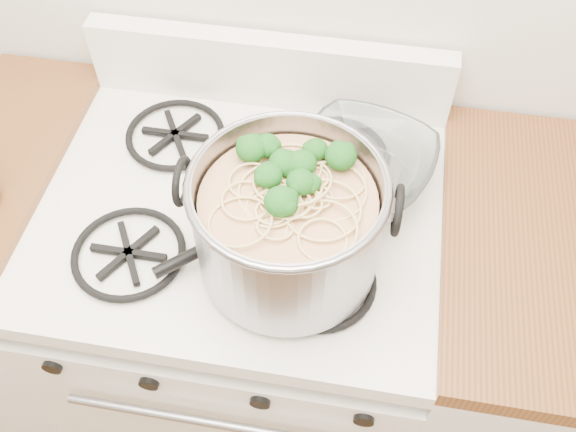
{
  "coord_description": "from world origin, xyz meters",
  "views": [
    {
      "loc": [
        0.22,
        0.53,
        1.86
      ],
      "look_at": [
        0.11,
        1.14,
        1.05
      ],
      "focal_mm": 40.0,
      "sensor_mm": 36.0,
      "label": 1
    }
  ],
  "objects_px": {
    "stock_pot": "(288,224)",
    "glass_bowl": "(364,169)",
    "gas_range": "(251,323)",
    "spatula": "(281,210)"
  },
  "relations": [
    {
      "from": "glass_bowl",
      "to": "stock_pot",
      "type": "bearing_deg",
      "value": -116.34
    },
    {
      "from": "gas_range",
      "to": "glass_bowl",
      "type": "relative_size",
      "value": 8.9
    },
    {
      "from": "gas_range",
      "to": "spatula",
      "type": "xyz_separation_m",
      "value": [
        0.08,
        -0.02,
        0.5
      ]
    },
    {
      "from": "stock_pot",
      "to": "glass_bowl",
      "type": "distance_m",
      "value": 0.26
    },
    {
      "from": "stock_pot",
      "to": "gas_range",
      "type": "bearing_deg",
      "value": 133.92
    },
    {
      "from": "stock_pot",
      "to": "spatula",
      "type": "bearing_deg",
      "value": 107.12
    },
    {
      "from": "glass_bowl",
      "to": "spatula",
      "type": "bearing_deg",
      "value": -138.32
    },
    {
      "from": "spatula",
      "to": "glass_bowl",
      "type": "bearing_deg",
      "value": 88.98
    },
    {
      "from": "gas_range",
      "to": "stock_pot",
      "type": "height_order",
      "value": "stock_pot"
    },
    {
      "from": "spatula",
      "to": "glass_bowl",
      "type": "distance_m",
      "value": 0.19
    }
  ]
}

